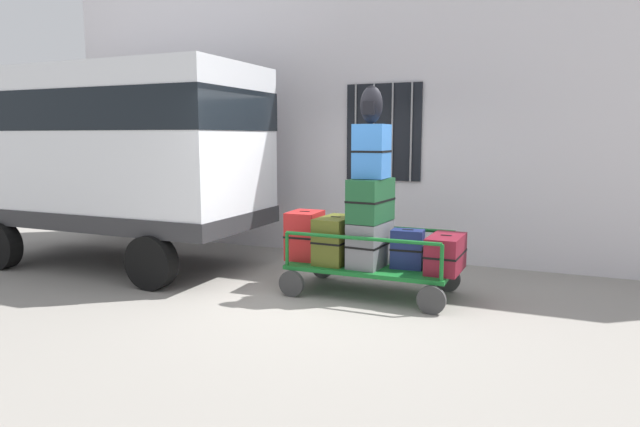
{
  "coord_description": "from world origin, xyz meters",
  "views": [
    {
      "loc": [
        2.58,
        -5.9,
        1.94
      ],
      "look_at": [
        -0.12,
        0.41,
        0.97
      ],
      "focal_mm": 30.76,
      "sensor_mm": 36.0,
      "label": 1
    }
  ],
  "objects_px": {
    "suitcase_center_bottom": "(370,244)",
    "suitcase_midright_bottom": "(407,249)",
    "suitcase_midleft_bottom": "(336,240)",
    "suitcase_center_middle": "(371,200)",
    "suitcase_left_bottom": "(305,235)",
    "van": "(117,147)",
    "luggage_cart": "(371,270)",
    "suitcase_right_bottom": "(446,253)",
    "backpack": "(371,105)",
    "suitcase_center_top": "(372,151)"
  },
  "relations": [
    {
      "from": "van",
      "to": "suitcase_center_middle",
      "type": "relative_size",
      "value": 6.33
    },
    {
      "from": "backpack",
      "to": "suitcase_left_bottom",
      "type": "bearing_deg",
      "value": 176.15
    },
    {
      "from": "suitcase_left_bottom",
      "to": "backpack",
      "type": "xyz_separation_m",
      "value": [
        0.9,
        -0.06,
        1.63
      ]
    },
    {
      "from": "suitcase_center_bottom",
      "to": "suitcase_center_middle",
      "type": "height_order",
      "value": "suitcase_center_middle"
    },
    {
      "from": "suitcase_center_bottom",
      "to": "suitcase_center_top",
      "type": "bearing_deg",
      "value": 90.0
    },
    {
      "from": "suitcase_center_middle",
      "to": "suitcase_midright_bottom",
      "type": "height_order",
      "value": "suitcase_center_middle"
    },
    {
      "from": "suitcase_midright_bottom",
      "to": "backpack",
      "type": "relative_size",
      "value": 1.07
    },
    {
      "from": "suitcase_left_bottom",
      "to": "suitcase_midleft_bottom",
      "type": "xyz_separation_m",
      "value": [
        0.45,
        -0.05,
        -0.02
      ]
    },
    {
      "from": "luggage_cart",
      "to": "suitcase_left_bottom",
      "type": "distance_m",
      "value": 0.98
    },
    {
      "from": "luggage_cart",
      "to": "suitcase_center_middle",
      "type": "bearing_deg",
      "value": -90.0
    },
    {
      "from": "suitcase_left_bottom",
      "to": "suitcase_midright_bottom",
      "type": "distance_m",
      "value": 1.36
    },
    {
      "from": "suitcase_midleft_bottom",
      "to": "suitcase_center_middle",
      "type": "bearing_deg",
      "value": -0.24
    },
    {
      "from": "suitcase_center_middle",
      "to": "suitcase_center_top",
      "type": "bearing_deg",
      "value": 90.0
    },
    {
      "from": "van",
      "to": "luggage_cart",
      "type": "xyz_separation_m",
      "value": [
        4.03,
        -0.08,
        -1.48
      ]
    },
    {
      "from": "backpack",
      "to": "luggage_cart",
      "type": "bearing_deg",
      "value": 82.31
    },
    {
      "from": "van",
      "to": "suitcase_right_bottom",
      "type": "relative_size",
      "value": 6.19
    },
    {
      "from": "suitcase_midleft_bottom",
      "to": "suitcase_center_middle",
      "type": "height_order",
      "value": "suitcase_center_middle"
    },
    {
      "from": "suitcase_center_bottom",
      "to": "suitcase_center_top",
      "type": "xyz_separation_m",
      "value": [
        0.0,
        0.01,
        1.12
      ]
    },
    {
      "from": "suitcase_right_bottom",
      "to": "van",
      "type": "bearing_deg",
      "value": 179.5
    },
    {
      "from": "suitcase_right_bottom",
      "to": "backpack",
      "type": "relative_size",
      "value": 1.61
    },
    {
      "from": "luggage_cart",
      "to": "suitcase_center_middle",
      "type": "height_order",
      "value": "suitcase_center_middle"
    },
    {
      "from": "suitcase_left_bottom",
      "to": "suitcase_center_top",
      "type": "distance_m",
      "value": 1.41
    },
    {
      "from": "luggage_cart",
      "to": "suitcase_midright_bottom",
      "type": "xyz_separation_m",
      "value": [
        0.45,
        0.01,
        0.3
      ]
    },
    {
      "from": "luggage_cart",
      "to": "backpack",
      "type": "xyz_separation_m",
      "value": [
        -0.01,
        -0.05,
        2.0
      ]
    },
    {
      "from": "van",
      "to": "suitcase_center_bottom",
      "type": "height_order",
      "value": "van"
    },
    {
      "from": "luggage_cart",
      "to": "backpack",
      "type": "height_order",
      "value": "backpack"
    },
    {
      "from": "suitcase_center_bottom",
      "to": "suitcase_center_top",
      "type": "distance_m",
      "value": 1.12
    },
    {
      "from": "van",
      "to": "suitcase_right_bottom",
      "type": "xyz_separation_m",
      "value": [
        4.93,
        -0.04,
        -1.2
      ]
    },
    {
      "from": "suitcase_center_top",
      "to": "suitcase_midright_bottom",
      "type": "bearing_deg",
      "value": 4.87
    },
    {
      "from": "suitcase_left_bottom",
      "to": "suitcase_midright_bottom",
      "type": "relative_size",
      "value": 1.31
    },
    {
      "from": "van",
      "to": "suitcase_center_middle",
      "type": "height_order",
      "value": "van"
    },
    {
      "from": "suitcase_right_bottom",
      "to": "backpack",
      "type": "xyz_separation_m",
      "value": [
        -0.91,
        -0.08,
        1.72
      ]
    },
    {
      "from": "suitcase_center_middle",
      "to": "suitcase_midright_bottom",
      "type": "distance_m",
      "value": 0.73
    },
    {
      "from": "suitcase_center_top",
      "to": "suitcase_midright_bottom",
      "type": "xyz_separation_m",
      "value": [
        0.45,
        0.04,
        -1.16
      ]
    },
    {
      "from": "suitcase_left_bottom",
      "to": "luggage_cart",
      "type": "bearing_deg",
      "value": -0.81
    },
    {
      "from": "luggage_cart",
      "to": "suitcase_midright_bottom",
      "type": "relative_size",
      "value": 4.29
    },
    {
      "from": "suitcase_midright_bottom",
      "to": "suitcase_right_bottom",
      "type": "bearing_deg",
      "value": 3.06
    },
    {
      "from": "van",
      "to": "suitcase_midleft_bottom",
      "type": "distance_m",
      "value": 3.75
    },
    {
      "from": "van",
      "to": "suitcase_midright_bottom",
      "type": "height_order",
      "value": "van"
    },
    {
      "from": "backpack",
      "to": "suitcase_center_top",
      "type": "bearing_deg",
      "value": 72.24
    },
    {
      "from": "suitcase_midleft_bottom",
      "to": "luggage_cart",
      "type": "bearing_deg",
      "value": 4.79
    },
    {
      "from": "luggage_cart",
      "to": "suitcase_right_bottom",
      "type": "bearing_deg",
      "value": 2.22
    },
    {
      "from": "suitcase_right_bottom",
      "to": "suitcase_center_bottom",
      "type": "bearing_deg",
      "value": -175.3
    },
    {
      "from": "backpack",
      "to": "van",
      "type": "bearing_deg",
      "value": 178.2
    },
    {
      "from": "suitcase_midright_bottom",
      "to": "suitcase_right_bottom",
      "type": "relative_size",
      "value": 0.67
    },
    {
      "from": "luggage_cart",
      "to": "suitcase_center_top",
      "type": "xyz_separation_m",
      "value": [
        0.0,
        -0.03,
        1.46
      ]
    },
    {
      "from": "suitcase_center_top",
      "to": "backpack",
      "type": "xyz_separation_m",
      "value": [
        -0.01,
        -0.02,
        0.54
      ]
    },
    {
      "from": "suitcase_midleft_bottom",
      "to": "suitcase_center_middle",
      "type": "xyz_separation_m",
      "value": [
        0.45,
        -0.0,
        0.52
      ]
    },
    {
      "from": "suitcase_center_bottom",
      "to": "suitcase_midright_bottom",
      "type": "bearing_deg",
      "value": 6.33
    },
    {
      "from": "luggage_cart",
      "to": "suitcase_left_bottom",
      "type": "height_order",
      "value": "suitcase_left_bottom"
    }
  ]
}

